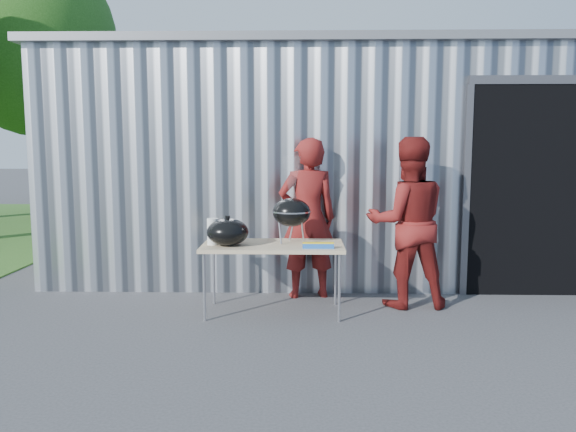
{
  "coord_description": "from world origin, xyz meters",
  "views": [
    {
      "loc": [
        0.1,
        -5.0,
        1.78
      ],
      "look_at": [
        -0.04,
        0.9,
        1.05
      ],
      "focal_mm": 35.0,
      "sensor_mm": 36.0,
      "label": 1
    }
  ],
  "objects_px": {
    "kettle_grill": "(292,204)",
    "person_bystander": "(408,223)",
    "person_cook": "(308,218)",
    "folding_table": "(273,248)"
  },
  "relations": [
    {
      "from": "kettle_grill",
      "to": "person_bystander",
      "type": "bearing_deg",
      "value": 10.06
    },
    {
      "from": "kettle_grill",
      "to": "person_cook",
      "type": "bearing_deg",
      "value": 72.83
    },
    {
      "from": "kettle_grill",
      "to": "person_bystander",
      "type": "height_order",
      "value": "person_bystander"
    },
    {
      "from": "folding_table",
      "to": "person_cook",
      "type": "xyz_separation_m",
      "value": [
        0.38,
        0.66,
        0.23
      ]
    },
    {
      "from": "folding_table",
      "to": "person_bystander",
      "type": "relative_size",
      "value": 0.79
    },
    {
      "from": "folding_table",
      "to": "person_bystander",
      "type": "distance_m",
      "value": 1.53
    },
    {
      "from": "kettle_grill",
      "to": "person_bystander",
      "type": "xyz_separation_m",
      "value": [
        1.29,
        0.23,
        -0.23
      ]
    },
    {
      "from": "folding_table",
      "to": "person_cook",
      "type": "bearing_deg",
      "value": 60.23
    },
    {
      "from": "person_bystander",
      "to": "person_cook",
      "type": "bearing_deg",
      "value": -20.93
    },
    {
      "from": "person_cook",
      "to": "person_bystander",
      "type": "bearing_deg",
      "value": 151.18
    }
  ]
}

